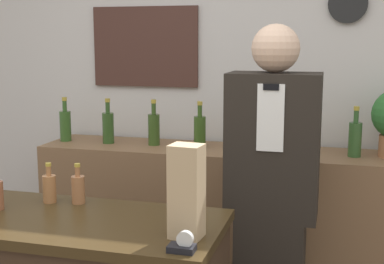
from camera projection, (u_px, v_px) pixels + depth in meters
The scene contains 14 objects.
back_wall at pixel (220, 85), 3.45m from camera, with size 5.20×0.09×2.70m.
back_shelf at pixel (227, 228), 3.29m from camera, with size 2.31×0.46×0.99m.
shopkeeper at pixel (272, 204), 2.60m from camera, with size 0.43×0.27×1.72m.
paper_bag at pixel (187, 192), 1.86m from camera, with size 0.12×0.10×0.33m.
tape_dispenser at pixel (183, 245), 1.76m from camera, with size 0.09×0.06×0.07m.
counter_bottle_3 at pixel (49, 188), 2.29m from camera, with size 0.06×0.06×0.17m.
counter_bottle_4 at pixel (78, 188), 2.27m from camera, with size 0.06×0.06×0.17m.
shelf_bottle_0 at pixel (65, 125), 3.46m from camera, with size 0.07×0.07×0.29m.
shelf_bottle_1 at pixel (108, 127), 3.38m from camera, with size 0.07×0.07×0.29m.
shelf_bottle_2 at pixel (154, 128), 3.32m from camera, with size 0.07×0.07×0.29m.
shelf_bottle_3 at pixel (200, 131), 3.23m from camera, with size 0.07×0.07×0.29m.
shelf_bottle_4 at pixel (249, 133), 3.16m from camera, with size 0.07×0.07×0.29m.
shelf_bottle_5 at pixel (301, 135), 3.10m from camera, with size 0.07×0.07×0.29m.
shelf_bottle_6 at pixel (355, 138), 2.99m from camera, with size 0.07×0.07×0.29m.
Camera 1 is at (0.73, -1.38, 1.64)m, focal length 50.00 mm.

